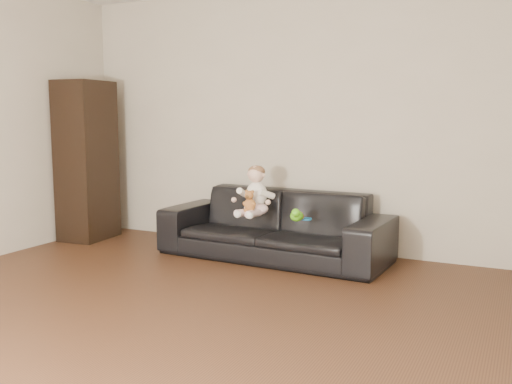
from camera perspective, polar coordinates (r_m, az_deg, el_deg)
The scene contains 10 objects.
floor at distance 3.57m, azimuth -12.17°, elevation -14.61°, with size 5.50×5.50×0.00m, color #462918.
wall_back at distance 5.72m, azimuth 4.73°, elevation 7.23°, with size 5.00×5.00×0.00m, color #BBB19D.
sofa at distance 5.39m, azimuth 1.84°, elevation -3.32°, with size 2.15×0.84×0.63m, color black.
cabinet at distance 6.44m, azimuth -16.56°, elevation 3.00°, with size 0.43×0.59×1.71m, color black.
shelf_item at distance 6.41m, azimuth -16.56°, elevation 6.42°, with size 0.18×0.25×0.28m, color silver.
baby at distance 5.30m, azimuth -0.06°, elevation -0.16°, with size 0.35×0.42×0.47m.
teddy_bear at distance 5.17m, azimuth -0.65°, elevation -0.93°, with size 0.13×0.13×0.20m.
toy_green at distance 5.04m, azimuth 4.09°, elevation -2.40°, with size 0.12×0.14×0.10m, color #58C817.
toy_rattle at distance 5.11m, azimuth 4.49°, elevation -2.46°, with size 0.06×0.06×0.06m, color #C56817.
toy_blue_disc at distance 5.14m, azimuth 5.03°, elevation -2.69°, with size 0.10×0.10×0.01m, color #1876C3.
Camera 1 is at (2.06, -2.59, 1.35)m, focal length 40.00 mm.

